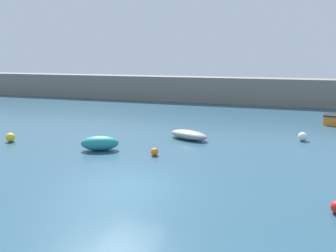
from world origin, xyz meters
TOP-DOWN VIEW (x-y plane):
  - ground_plane at (0.00, 0.00)m, footprint 120.00×120.00m
  - harbor_breakwater at (0.00, 26.46)m, footprint 66.68×2.66m
  - rowboat_blue_near at (0.49, 8.54)m, footprint 2.99×2.04m
  - dinghy_near_pier at (-3.89, 4.49)m, footprint 2.43×1.75m
  - mooring_buoy_yellow at (-10.34, 4.51)m, footprint 0.58×0.58m
  - mooring_buoy_orange at (-0.49, 4.47)m, footprint 0.43×0.43m
  - mooring_buoy_white at (7.68, 10.31)m, footprint 0.57×0.57m

SIDE VIEW (x-z plane):
  - ground_plane at x=0.00m, z-range -0.20..0.00m
  - mooring_buoy_orange at x=-0.49m, z-range 0.00..0.43m
  - mooring_buoy_white at x=7.68m, z-range 0.00..0.57m
  - mooring_buoy_yellow at x=-10.34m, z-range 0.00..0.58m
  - rowboat_blue_near at x=0.49m, z-range 0.00..0.59m
  - dinghy_near_pier at x=-3.89m, z-range 0.00..0.85m
  - harbor_breakwater at x=0.00m, z-range 0.00..2.94m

